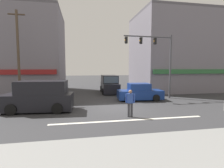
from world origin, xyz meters
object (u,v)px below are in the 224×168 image
Objects in this scene: utility_pole_near_left at (18,55)px; van_crossing_leftbound at (110,84)px; street_tree at (156,61)px; traffic_light_mast at (158,54)px; utility_pole_far_right at (155,61)px; van_approaching_near at (40,97)px; pedestrian_mid_crossing at (130,102)px; sedan_crossing_center at (140,93)px.

van_crossing_leftbound is at bearing 22.47° from utility_pole_near_left.
street_tree is 4.61m from traffic_light_mast.
traffic_light_mast is at bearing -51.03° from van_crossing_leftbound.
van_crossing_leftbound is at bearing -163.83° from utility_pole_far_right.
traffic_light_mast is at bearing 17.77° from van_approaching_near.
van_approaching_near and van_crossing_leftbound have the same top height.
traffic_light_mast is 1.33× the size of van_crossing_leftbound.
sedan_crossing_center is at bearing 64.69° from pedestrian_mid_crossing.
street_tree is 1.30× the size of sedan_crossing_center.
sedan_crossing_center is at bearing -164.16° from traffic_light_mast.
traffic_light_mast is 8.12m from pedestrian_mid_crossing.
van_approaching_near is at bearing 156.09° from pedestrian_mid_crossing.
utility_pole_near_left is at bearing 170.72° from sedan_crossing_center.
pedestrian_mid_crossing is at bearing -93.14° from van_crossing_leftbound.
utility_pole_near_left reaches higher than van_approaching_near.
utility_pole_near_left reaches higher than utility_pole_far_right.
van_approaching_near is (-10.27, -3.29, -3.30)m from traffic_light_mast.
van_crossing_leftbound is (6.32, 8.18, 0.00)m from van_approaching_near.
van_crossing_leftbound is at bearing 86.86° from pedestrian_mid_crossing.
street_tree is 6.91m from sedan_crossing_center.
street_tree reaches higher than van_crossing_leftbound.
pedestrian_mid_crossing is at bearing -127.92° from traffic_light_mast.
street_tree reaches higher than sedan_crossing_center.
van_approaching_near is at bearing -142.10° from utility_pole_far_right.
sedan_crossing_center is 8.65m from van_approaching_near.
utility_pole_far_right reaches higher than van_crossing_leftbound.
traffic_light_mast reaches higher than pedestrian_mid_crossing.
utility_pole_near_left is 11.53m from sedan_crossing_center.
sedan_crossing_center is (-3.76, -4.85, -3.17)m from street_tree.
utility_pole_far_right is 1.65× the size of van_crossing_leftbound.
street_tree is at bearing 68.37° from traffic_light_mast.
sedan_crossing_center is 5.80m from van_crossing_leftbound.
street_tree is 2.77m from utility_pole_far_right.
utility_pole_near_left is 4.85× the size of pedestrian_mid_crossing.
sedan_crossing_center is 0.90× the size of van_crossing_leftbound.
utility_pole_near_left is (-14.60, -3.08, 0.32)m from street_tree.
utility_pole_far_right is 9.43m from sedan_crossing_center.
van_crossing_leftbound is at bearing 128.97° from traffic_light_mast.
van_approaching_near is (2.64, -4.48, -3.19)m from utility_pole_near_left.
pedestrian_mid_crossing is at bearing -115.31° from sedan_crossing_center.
van_approaching_near is 10.34m from van_crossing_leftbound.
utility_pole_near_left is 12.97m from traffic_light_mast.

